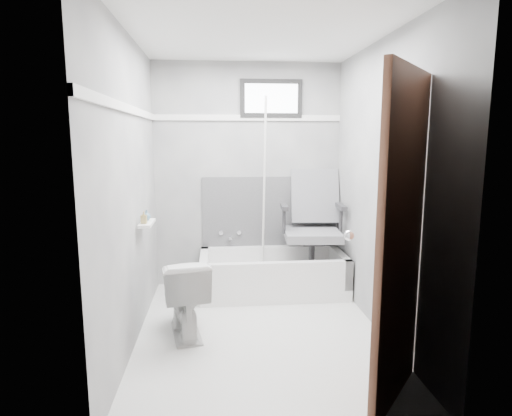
{
  "coord_description": "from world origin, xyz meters",
  "views": [
    {
      "loc": [
        -0.35,
        -3.33,
        1.61
      ],
      "look_at": [
        0.0,
        0.35,
        1.0
      ],
      "focal_mm": 30.0,
      "sensor_mm": 36.0,
      "label": 1
    }
  ],
  "objects": [
    {
      "name": "floor",
      "position": [
        0.0,
        0.0,
        0.0
      ],
      "size": [
        2.6,
        2.6,
        0.0
      ],
      "primitive_type": "plane",
      "color": "white",
      "rests_on": "ground"
    },
    {
      "name": "ceiling",
      "position": [
        0.0,
        0.0,
        2.4
      ],
      "size": [
        2.6,
        2.6,
        0.0
      ],
      "primitive_type": "plane",
      "rotation": [
        3.14,
        0.0,
        0.0
      ],
      "color": "silver",
      "rests_on": "floor"
    },
    {
      "name": "wall_back",
      "position": [
        0.0,
        1.3,
        1.2
      ],
      "size": [
        2.0,
        0.02,
        2.4
      ],
      "primitive_type": "cube",
      "color": "slate",
      "rests_on": "floor"
    },
    {
      "name": "wall_front",
      "position": [
        0.0,
        -1.3,
        1.2
      ],
      "size": [
        2.0,
        0.02,
        2.4
      ],
      "primitive_type": "cube",
      "color": "slate",
      "rests_on": "floor"
    },
    {
      "name": "wall_left",
      "position": [
        -1.0,
        0.0,
        1.2
      ],
      "size": [
        0.02,
        2.6,
        2.4
      ],
      "primitive_type": "cube",
      "color": "slate",
      "rests_on": "floor"
    },
    {
      "name": "wall_right",
      "position": [
        1.0,
        0.0,
        1.2
      ],
      "size": [
        0.02,
        2.6,
        2.4
      ],
      "primitive_type": "cube",
      "color": "slate",
      "rests_on": "floor"
    },
    {
      "name": "bathtub",
      "position": [
        0.23,
        0.93,
        0.21
      ],
      "size": [
        1.5,
        0.7,
        0.42
      ],
      "primitive_type": null,
      "color": "white",
      "rests_on": "floor"
    },
    {
      "name": "office_chair",
      "position": [
        0.64,
        0.94,
        0.7
      ],
      "size": [
        0.72,
        0.72,
        1.16
      ],
      "primitive_type": null,
      "rotation": [
        0.0,
        0.0,
        -0.08
      ],
      "color": "slate",
      "rests_on": "bathtub"
    },
    {
      "name": "toilet",
      "position": [
        -0.62,
        0.05,
        0.32
      ],
      "size": [
        0.49,
        0.72,
        0.65
      ],
      "primitive_type": "imported",
      "rotation": [
        0.0,
        0.0,
        3.33
      ],
      "color": "silver",
      "rests_on": "floor"
    },
    {
      "name": "door",
      "position": [
        0.98,
        -1.28,
        1.0
      ],
      "size": [
        0.78,
        0.78,
        2.0
      ],
      "primitive_type": null,
      "color": "#573320",
      "rests_on": "floor"
    },
    {
      "name": "window",
      "position": [
        0.25,
        1.29,
        2.02
      ],
      "size": [
        0.66,
        0.04,
        0.4
      ],
      "primitive_type": null,
      "color": "black",
      "rests_on": "wall_back"
    },
    {
      "name": "backerboard",
      "position": [
        0.25,
        1.29,
        0.8
      ],
      "size": [
        1.5,
        0.02,
        0.78
      ],
      "primitive_type": "cube",
      "color": "#4C4C4F",
      "rests_on": "wall_back"
    },
    {
      "name": "trim_back",
      "position": [
        0.0,
        1.29,
        1.82
      ],
      "size": [
        2.0,
        0.02,
        0.06
      ],
      "primitive_type": "cube",
      "color": "white",
      "rests_on": "wall_back"
    },
    {
      "name": "trim_left",
      "position": [
        -0.99,
        0.0,
        1.82
      ],
      "size": [
        0.02,
        2.6,
        0.06
      ],
      "primitive_type": "cube",
      "color": "white",
      "rests_on": "wall_left"
    },
    {
      "name": "pole",
      "position": [
        0.15,
        1.06,
        1.05
      ],
      "size": [
        0.02,
        0.3,
        1.93
      ],
      "primitive_type": "cylinder",
      "rotation": [
        0.14,
        0.0,
        0.0
      ],
      "color": "silver",
      "rests_on": "bathtub"
    },
    {
      "name": "shelf",
      "position": [
        -0.93,
        0.26,
        0.9
      ],
      "size": [
        0.1,
        0.32,
        0.02
      ],
      "primitive_type": "cube",
      "color": "white",
      "rests_on": "wall_left"
    },
    {
      "name": "soap_bottle_a",
      "position": [
        -0.94,
        0.18,
        0.97
      ],
      "size": [
        0.05,
        0.05,
        0.1
      ],
      "primitive_type": "imported",
      "rotation": [
        0.0,
        0.0,
        -0.09
      ],
      "color": "#9D894E",
      "rests_on": "shelf"
    },
    {
      "name": "soap_bottle_b",
      "position": [
        -0.94,
        0.32,
        0.96
      ],
      "size": [
        0.09,
        0.09,
        0.09
      ],
      "primitive_type": "imported",
      "rotation": [
        0.0,
        0.0,
        0.49
      ],
      "color": "slate",
      "rests_on": "shelf"
    },
    {
      "name": "faucet",
      "position": [
        -0.2,
        1.27,
        0.55
      ],
      "size": [
        0.26,
        0.1,
        0.16
      ],
      "primitive_type": null,
      "color": "silver",
      "rests_on": "wall_back"
    }
  ]
}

